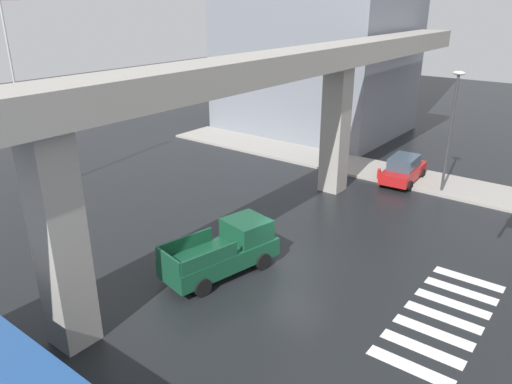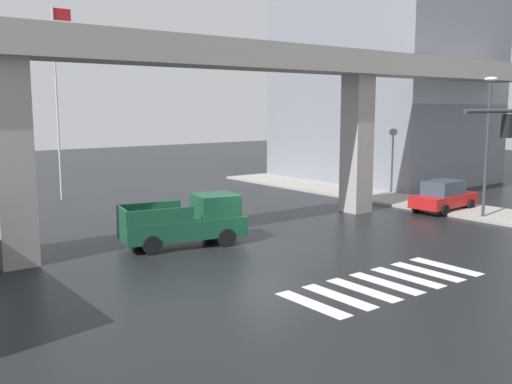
% 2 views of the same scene
% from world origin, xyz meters
% --- Properties ---
extents(ground_plane, '(120.00, 120.00, 0.00)m').
position_xyz_m(ground_plane, '(0.00, 0.00, 0.00)').
color(ground_plane, black).
extents(crosswalk_stripes, '(7.15, 2.80, 0.01)m').
position_xyz_m(crosswalk_stripes, '(-0.00, -6.30, 0.01)').
color(crosswalk_stripes, silver).
rests_on(crosswalk_stripes, ground).
extents(elevated_overpass, '(49.75, 2.23, 8.66)m').
position_xyz_m(elevated_overpass, '(0.00, 3.36, 7.37)').
color(elevated_overpass, '#9E9991').
rests_on(elevated_overpass, ground).
extents(sidewalk_east, '(4.00, 36.00, 0.15)m').
position_xyz_m(sidewalk_east, '(13.78, 2.00, 0.07)').
color(sidewalk_east, '#9E9991').
rests_on(sidewalk_east, ground).
extents(pickup_truck, '(5.38, 2.92, 2.08)m').
position_xyz_m(pickup_truck, '(-2.32, 2.24, 0.99)').
color(pickup_truck, '#14472D').
rests_on(pickup_truck, ground).
extents(sedan_red, '(4.40, 2.17, 1.72)m').
position_xyz_m(sedan_red, '(12.91, 0.44, 0.85)').
color(sedan_red, red).
rests_on(sedan_red, ground).
extents(street_lamp_near_corner, '(0.44, 0.70, 7.24)m').
position_xyz_m(street_lamp_near_corner, '(12.58, -2.16, 4.56)').
color(street_lamp_near_corner, '#38383D').
rests_on(street_lamp_near_corner, ground).
extents(street_lamp_mid_block, '(0.44, 0.70, 7.24)m').
position_xyz_m(street_lamp_mid_block, '(12.58, 5.86, 4.56)').
color(street_lamp_mid_block, '#38383D').
rests_on(street_lamp_mid_block, ground).
extents(fire_hydrant, '(0.24, 0.24, 0.85)m').
position_xyz_m(fire_hydrant, '(12.18, 1.74, 0.43)').
color(fire_hydrant, red).
rests_on(fire_hydrant, ground).
extents(flagpole, '(1.16, 0.12, 11.73)m').
position_xyz_m(flagpole, '(-2.50, 17.22, 6.69)').
color(flagpole, silver).
rests_on(flagpole, ground).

